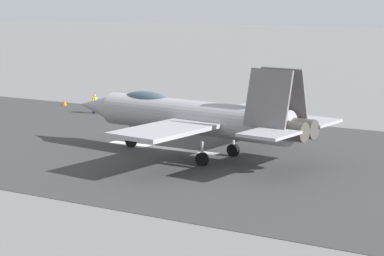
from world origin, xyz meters
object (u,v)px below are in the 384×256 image
at_px(fighter_jet, 192,116).
at_px(marker_cone_far, 64,102).
at_px(crew_person, 95,104).
at_px(marker_cone_mid, 189,114).

height_order(fighter_jet, marker_cone_far, fighter_jet).
distance_m(fighter_jet, crew_person, 18.91).
distance_m(crew_person, marker_cone_mid, 8.08).
bearing_deg(fighter_jet, marker_cone_mid, -58.36).
bearing_deg(fighter_jet, crew_person, -33.94).
bearing_deg(marker_cone_mid, fighter_jet, 121.64).
height_order(fighter_jet, crew_person, fighter_jet).
xyz_separation_m(fighter_jet, crew_person, (15.63, -10.52, -1.68)).
bearing_deg(marker_cone_far, crew_person, 156.24).
distance_m(crew_person, marker_cone_far, 5.75).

